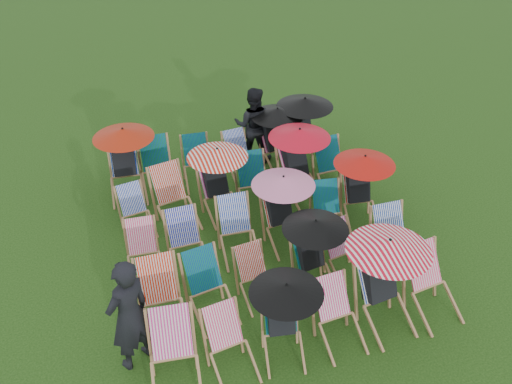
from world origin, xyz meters
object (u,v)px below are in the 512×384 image
object	(u,v)px
deckchair_5	(433,286)
person_left	(129,315)
deckchair_29	(304,129)
deckchair_0	(174,359)
person_rear	(253,125)

from	to	relation	value
deckchair_5	person_left	world-z (taller)	person_left
deckchair_5	deckchair_29	bearing A→B (deg)	84.66
deckchair_5	deckchair_29	distance (m)	4.71
deckchair_0	deckchair_29	distance (m)	6.12
deckchair_5	deckchair_29	size ratio (longest dim) A/B	0.72
deckchair_0	person_rear	size ratio (longest dim) A/B	0.62
deckchair_5	person_rear	size ratio (longest dim) A/B	0.61
deckchair_29	person_rear	size ratio (longest dim) A/B	0.85
deckchair_5	person_left	bearing A→B (deg)	166.73
deckchair_0	person_rear	distance (m)	5.89
person_rear	deckchair_29	bearing A→B (deg)	-177.34
person_left	deckchair_0	bearing A→B (deg)	97.29
deckchair_29	person_left	size ratio (longest dim) A/B	0.78
deckchair_5	deckchair_29	world-z (taller)	deckchair_29
deckchair_29	person_rear	distance (m)	1.09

